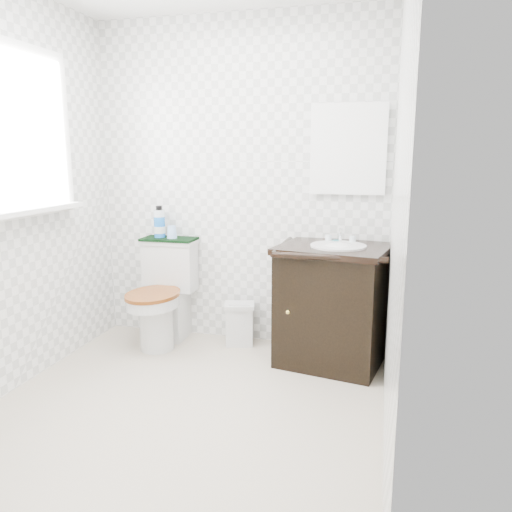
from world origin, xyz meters
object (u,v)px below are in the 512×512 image
at_px(vanity, 333,302).
at_px(cup, 172,232).
at_px(mouthwash_bottle, 159,223).
at_px(toilet, 164,299).
at_px(trash_bin, 239,324).

distance_m(vanity, cup, 1.32).
bearing_deg(mouthwash_bottle, cup, -9.82).
relative_size(toilet, vanity, 0.84).
relative_size(toilet, mouthwash_bottle, 3.20).
bearing_deg(cup, trash_bin, -2.57).
bearing_deg(vanity, mouthwash_bottle, 171.65).
bearing_deg(toilet, mouthwash_bottle, 120.98).
relative_size(trash_bin, mouthwash_bottle, 1.32).
height_order(trash_bin, cup, cup).
bearing_deg(cup, toilet, -104.24).
height_order(trash_bin, mouthwash_bottle, mouthwash_bottle).
distance_m(trash_bin, cup, 0.86).
distance_m(toilet, cup, 0.51).
relative_size(trash_bin, cup, 3.35).
bearing_deg(vanity, toilet, 177.04).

